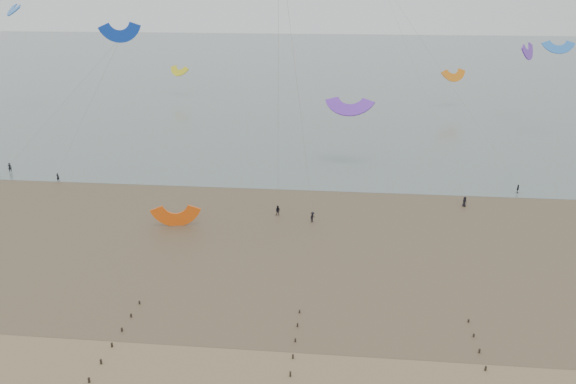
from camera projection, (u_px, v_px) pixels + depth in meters
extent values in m
plane|color=brown|center=(245.00, 384.00, 50.41)|extent=(500.00, 500.00, 0.00)
plane|color=#475654|center=(326.00, 66.00, 236.51)|extent=(500.00, 500.00, 0.00)
plane|color=#473A28|center=(285.00, 225.00, 82.97)|extent=(500.00, 500.00, 0.00)
ellipsoid|color=slate|center=(136.00, 261.00, 72.55)|extent=(23.60, 14.36, 0.01)
ellipsoid|color=slate|center=(366.00, 221.00, 84.65)|extent=(33.64, 18.32, 0.01)
ellipsoid|color=slate|center=(44.00, 203.00, 91.34)|extent=(26.95, 14.22, 0.01)
cube|color=black|center=(89.00, 380.00, 50.54)|extent=(0.16, 0.16, 0.59)
cube|color=black|center=(101.00, 362.00, 53.00)|extent=(0.16, 0.16, 0.57)
cube|color=black|center=(112.00, 345.00, 55.45)|extent=(0.16, 0.16, 0.54)
cube|color=black|center=(122.00, 330.00, 57.91)|extent=(0.16, 0.16, 0.51)
cube|color=black|center=(131.00, 316.00, 60.36)|extent=(0.16, 0.16, 0.48)
cube|color=black|center=(140.00, 303.00, 62.81)|extent=(0.16, 0.16, 0.45)
cube|color=black|center=(290.00, 374.00, 51.33)|extent=(0.16, 0.16, 0.57)
cube|color=black|center=(293.00, 357.00, 53.78)|extent=(0.16, 0.16, 0.54)
cube|color=black|center=(295.00, 340.00, 56.24)|extent=(0.16, 0.16, 0.51)
cube|color=black|center=(298.00, 325.00, 58.69)|extent=(0.16, 0.16, 0.48)
cube|color=black|center=(300.00, 312.00, 61.14)|extent=(0.16, 0.16, 0.45)
cube|color=black|center=(486.00, 369.00, 52.11)|extent=(0.16, 0.16, 0.54)
cube|color=black|center=(479.00, 351.00, 54.56)|extent=(0.16, 0.16, 0.51)
cube|color=black|center=(474.00, 335.00, 57.02)|extent=(0.16, 0.16, 0.48)
cube|color=black|center=(469.00, 321.00, 59.47)|extent=(0.16, 0.16, 0.45)
imported|color=black|center=(58.00, 177.00, 101.03)|extent=(0.57, 0.39, 1.53)
imported|color=black|center=(518.00, 189.00, 95.34)|extent=(0.70, 0.97, 1.52)
imported|color=black|center=(465.00, 202.00, 89.74)|extent=(0.88, 0.96, 1.65)
imported|color=black|center=(278.00, 211.00, 86.22)|extent=(0.92, 0.78, 1.65)
imported|color=black|center=(313.00, 217.00, 83.93)|extent=(1.05, 1.21, 1.62)
imported|color=black|center=(10.00, 167.00, 105.91)|extent=(0.77, 0.65, 1.80)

